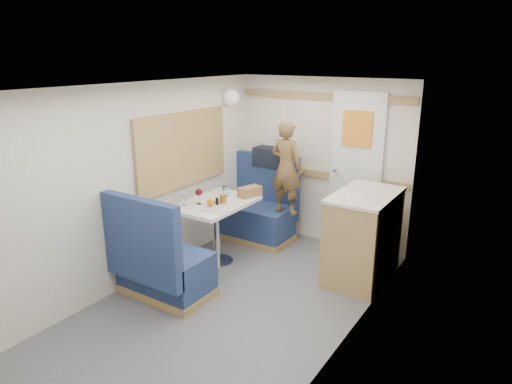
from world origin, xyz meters
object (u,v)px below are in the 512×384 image
Objects in this scene: tray at (218,207)px; tumbler_left at (184,200)px; bench_near at (161,268)px; beer_glass at (223,200)px; duffel_bag at (273,157)px; tumbler_right at (225,191)px; bench_far at (258,216)px; dinette_table at (216,215)px; bread_loaf at (250,192)px; pepper_grinder at (217,202)px; wine_glass at (199,193)px; dome_light at (231,97)px; orange_fruit at (211,203)px; galley_counter at (363,236)px; cheese_block at (212,202)px; person at (286,168)px.

tray is 0.37m from tumbler_left.
bench_near reaches higher than beer_glass.
duffel_bag reaches higher than tumbler_right.
dinette_table is at bearing -90.00° from bench_far.
beer_glass is 0.41m from bread_loaf.
dinette_table is 0.47m from bread_loaf.
tumbler_left is at bearing -153.52° from pepper_grinder.
dinette_table is 0.33m from wine_glass.
dome_light reaches higher than orange_fruit.
tumbler_left is 0.40× the size of bread_loaf.
tumbler_right reaches higher than bread_loaf.
bread_loaf is (0.19, 0.38, 0.21)m from dinette_table.
wine_glass is 1.79× the size of pepper_grinder.
bench_far is 4.06× the size of bread_loaf.
tumbler_left is at bearing -163.50° from orange_fruit.
bench_far reaches higher than tumbler_right.
dinette_table is at bearing -159.46° from galley_counter.
bench_near is at bearing -91.73° from cheese_block.
cheese_block is at bearing 20.02° from wine_glass.
bench_near is 2.04m from galley_counter.
tumbler_left is 0.87× the size of tumbler_right.
orange_fruit is at bearing -67.46° from dinette_table.
tumbler_left is (-0.35, -0.13, 0.04)m from tray.
tray is at bearing -61.89° from dome_light.
dome_light reaches higher than bench_far.
bread_loaf is at bearing -80.53° from duffel_bag.
dome_light is 1.20m from tumbler_right.
tumbler_right is at bearing 115.19° from tray.
orange_fruit is at bearing -10.51° from wine_glass.
cheese_block is 0.56× the size of wine_glass.
wine_glass is at bearing -159.98° from cheese_block.
bench_near is at bearing -98.91° from bread_loaf.
cheese_block is at bearing 88.27° from bench_near.
bread_loaf is (0.17, 0.47, 0.02)m from cheese_block.
orange_fruit is (0.07, -0.18, 0.21)m from dinette_table.
dinette_table is at bearing 112.54° from orange_fruit.
dome_light is 0.90m from duffel_bag.
person is at bearing -10.26° from bench_far.
bread_loaf reaches higher than dinette_table.
tray reaches higher than dinette_table.
galley_counter reaches higher than tumbler_left.
galley_counter is 3.56× the size of bread_loaf.
bench_near reaches higher than tray.
wine_glass is at bearing -120.26° from bread_loaf.
galley_counter is 2.62× the size of tray.
orange_fruit reaches higher than tray.
tray is at bearing -96.65° from bread_loaf.
beer_glass is at bearing 72.74° from person.
bench_near is 13.78× the size of orange_fruit.
duffel_bag reaches higher than galley_counter.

